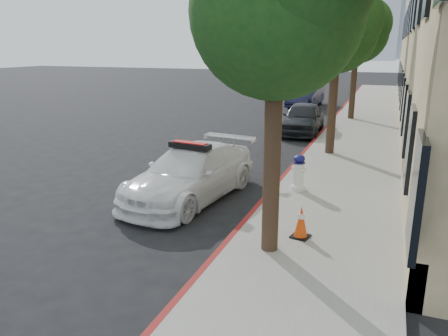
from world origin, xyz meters
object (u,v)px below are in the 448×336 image
police_car (191,173)px  traffic_cone (301,222)px  parked_car_far (306,95)px  fire_hydrant (299,173)px  parked_car_mid (303,118)px

police_car → traffic_cone: (3.12, -1.67, -0.19)m
parked_car_far → fire_hydrant: size_ratio=4.98×
fire_hydrant → traffic_cone: size_ratio=1.44×
police_car → traffic_cone: size_ratio=7.32×
police_car → parked_car_far: bearing=99.4°
traffic_cone → police_car: bearing=151.8°
parked_car_mid → traffic_cone: bearing=-82.0°
police_car → parked_car_mid: police_car is taller
police_car → fire_hydrant: police_car is taller
police_car → parked_car_mid: size_ratio=1.18×
parked_car_far → parked_car_mid: bearing=-79.3°
parked_car_mid → fire_hydrant: (1.50, -8.34, -0.08)m
fire_hydrant → traffic_cone: 2.93m
traffic_cone → fire_hydrant: bearing=102.4°
police_car → parked_car_mid: bearing=91.8°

